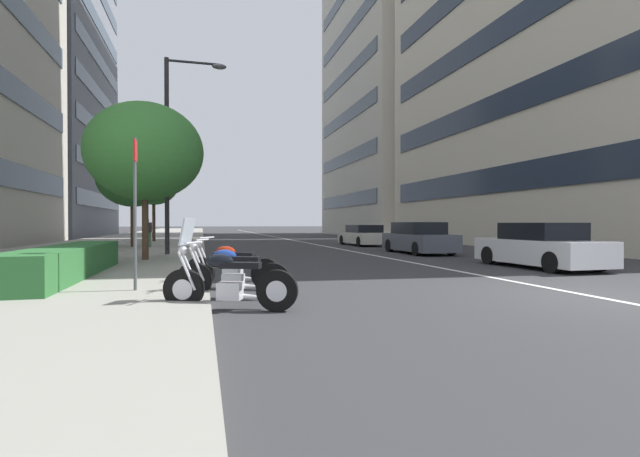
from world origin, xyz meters
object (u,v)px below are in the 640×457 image
car_lead_in_lane (418,239)px  street_tree_far_plaza (145,152)px  parking_sign_by_curb (135,199)px  pedestrian_on_plaza (147,233)px  car_approaching_light (363,236)px  car_far_down_avenue (540,247)px  motorcycle_mid_row (232,276)px  street_tree_by_lamp_post (132,178)px  street_tree_near_plaza_corner (154,185)px  motorcycle_under_tarp (232,269)px  motorcycle_far_end_row (228,283)px  street_lamp_with_banners (176,137)px

car_lead_in_lane → street_tree_far_plaza: (-2.64, 11.73, 3.20)m
parking_sign_by_curb → pedestrian_on_plaza: (16.41, 1.60, -0.96)m
car_lead_in_lane → car_approaching_light: size_ratio=0.99×
car_far_down_avenue → street_tree_far_plaza: bearing=69.2°
motorcycle_mid_row → street_tree_by_lamp_post: street_tree_by_lamp_post is taller
car_approaching_light → parking_sign_by_curb: 21.22m
street_tree_near_plaza_corner → street_tree_by_lamp_post: bearing=177.4°
parking_sign_by_curb → street_tree_by_lamp_post: size_ratio=0.55×
motorcycle_mid_row → car_lead_in_lane: (10.71, -9.28, 0.27)m
car_approaching_light → street_tree_by_lamp_post: size_ratio=0.89×
motorcycle_mid_row → motorcycle_under_tarp: bearing=-72.0°
street_tree_near_plaza_corner → pedestrian_on_plaza: bearing=-176.8°
parking_sign_by_curb → street_tree_near_plaza_corner: (24.61, 2.06, 2.24)m
car_far_down_avenue → pedestrian_on_plaza: bearing=44.3°
motorcycle_far_end_row → motorcycle_mid_row: motorcycle_far_end_row is taller
street_lamp_with_banners → street_tree_far_plaza: street_lamp_with_banners is taller
motorcycle_under_tarp → street_tree_far_plaza: (6.72, 2.53, 3.46)m
motorcycle_far_end_row → street_lamp_with_banners: (12.01, 1.42, 4.48)m
car_far_down_avenue → street_tree_near_plaza_corner: 25.81m
car_lead_in_lane → street_tree_near_plaza_corner: 19.76m
motorcycle_under_tarp → pedestrian_on_plaza: pedestrian_on_plaza is taller
motorcycle_far_end_row → street_lamp_with_banners: street_lamp_with_banners is taller
street_lamp_with_banners → street_tree_far_plaza: bearing=162.3°
motorcycle_under_tarp → car_approaching_light: bearing=-88.1°
pedestrian_on_plaza → parking_sign_by_curb: bearing=-141.1°
motorcycle_under_tarp → street_tree_by_lamp_post: bearing=-44.9°
pedestrian_on_plaza → motorcycle_under_tarp: bearing=-134.2°
car_lead_in_lane → street_tree_by_lamp_post: (6.81, 13.45, 3.16)m
motorcycle_under_tarp → car_far_down_avenue: car_far_down_avenue is taller
motorcycle_mid_row → street_lamp_with_banners: bearing=-60.5°
motorcycle_under_tarp → car_far_down_avenue: size_ratio=0.46×
car_approaching_light → motorcycle_far_end_row: bearing=152.1°
motorcycle_far_end_row → motorcycle_mid_row: 1.17m
street_tree_by_lamp_post → parking_sign_by_curb: bearing=-172.0°
car_approaching_light → street_tree_far_plaza: size_ratio=0.86×
motorcycle_far_end_row → car_approaching_light: bearing=-94.7°
motorcycle_far_end_row → car_lead_in_lane: bearing=-107.4°
motorcycle_mid_row → street_tree_by_lamp_post: (17.53, 4.17, 3.43)m
motorcycle_under_tarp → car_far_down_avenue: (2.11, -9.73, 0.24)m
street_tree_by_lamp_post → car_approaching_light: bearing=-85.8°
motorcycle_far_end_row → street_tree_by_lamp_post: size_ratio=0.40×
street_tree_by_lamp_post → pedestrian_on_plaza: size_ratio=3.48×
street_tree_far_plaza → street_lamp_with_banners: bearing=-17.7°
car_lead_in_lane → street_tree_far_plaza: 12.44m
motorcycle_far_end_row → car_lead_in_lane: size_ratio=0.46×
motorcycle_far_end_row → street_tree_by_lamp_post: bearing=-56.8°
motorcycle_under_tarp → motorcycle_mid_row: bearing=117.1°
motorcycle_under_tarp → parking_sign_by_curb: bearing=55.3°
car_far_down_avenue → parking_sign_by_curb: 12.00m
car_far_down_avenue → motorcycle_under_tarp: bearing=102.1°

